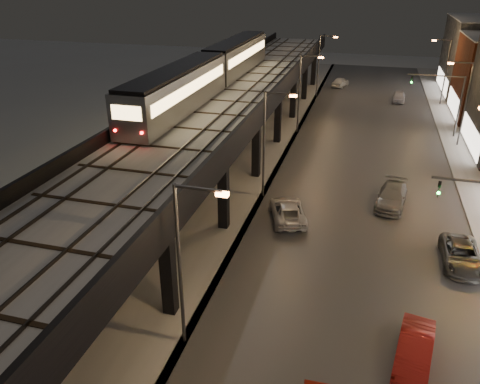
# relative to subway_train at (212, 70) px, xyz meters

# --- Properties ---
(road_surface) EXTENTS (17.00, 120.00, 0.06)m
(road_surface) POSITION_rel_subway_train_xyz_m (16.00, -6.15, -8.36)
(road_surface) COLOR #46474D
(road_surface) RESTS_ON ground
(under_viaduct_pavement) EXTENTS (11.00, 120.00, 0.06)m
(under_viaduct_pavement) POSITION_rel_subway_train_xyz_m (2.50, -6.15, -8.36)
(under_viaduct_pavement) COLOR #9FA1A8
(under_viaduct_pavement) RESTS_ON ground
(elevated_viaduct) EXTENTS (9.00, 100.00, 6.30)m
(elevated_viaduct) POSITION_rel_subway_train_xyz_m (2.50, -9.31, -2.78)
(elevated_viaduct) COLOR black
(elevated_viaduct) RESTS_ON ground
(viaduct_trackbed) EXTENTS (8.40, 100.00, 0.32)m
(viaduct_trackbed) POSITION_rel_subway_train_xyz_m (2.49, -9.18, -2.01)
(viaduct_trackbed) COLOR #B2B7C1
(viaduct_trackbed) RESTS_ON elevated_viaduct
(viaduct_parapet_streetside) EXTENTS (0.30, 100.00, 1.10)m
(viaduct_parapet_streetside) POSITION_rel_subway_train_xyz_m (6.85, -9.15, -1.54)
(viaduct_parapet_streetside) COLOR black
(viaduct_parapet_streetside) RESTS_ON elevated_viaduct
(viaduct_parapet_far) EXTENTS (0.30, 100.00, 1.10)m
(viaduct_parapet_far) POSITION_rel_subway_train_xyz_m (-1.85, -9.15, -1.54)
(viaduct_parapet_far) COLOR black
(viaduct_parapet_far) RESTS_ON elevated_viaduct
(streetlight_left_1) EXTENTS (2.57, 0.28, 9.00)m
(streetlight_left_1) POSITION_rel_subway_train_xyz_m (8.07, -28.15, -3.16)
(streetlight_left_1) COLOR #38383A
(streetlight_left_1) RESTS_ON ground
(streetlight_left_2) EXTENTS (2.57, 0.28, 9.00)m
(streetlight_left_2) POSITION_rel_subway_train_xyz_m (8.07, -10.15, -3.16)
(streetlight_left_2) COLOR #38383A
(streetlight_left_2) RESTS_ON ground
(streetlight_left_3) EXTENTS (2.57, 0.28, 9.00)m
(streetlight_left_3) POSITION_rel_subway_train_xyz_m (8.07, 7.85, -3.16)
(streetlight_left_3) COLOR #38383A
(streetlight_left_3) RESTS_ON ground
(streetlight_right_3) EXTENTS (2.56, 0.28, 9.00)m
(streetlight_right_3) POSITION_rel_subway_train_xyz_m (25.23, 7.85, -3.16)
(streetlight_right_3) COLOR #38383A
(streetlight_right_3) RESTS_ON ground
(streetlight_left_4) EXTENTS (2.57, 0.28, 9.00)m
(streetlight_left_4) POSITION_rel_subway_train_xyz_m (8.07, 25.85, -3.16)
(streetlight_left_4) COLOR #38383A
(streetlight_left_4) RESTS_ON ground
(streetlight_right_4) EXTENTS (2.56, 0.28, 9.00)m
(streetlight_right_4) POSITION_rel_subway_train_xyz_m (25.23, 25.85, -3.16)
(streetlight_right_4) COLOR #38383A
(streetlight_right_4) RESTS_ON ground
(traffic_light_rig_b) EXTENTS (6.10, 0.34, 7.00)m
(traffic_light_rig_b) POSITION_rel_subway_train_xyz_m (24.34, 10.85, -3.89)
(traffic_light_rig_b) COLOR #38383A
(traffic_light_rig_b) RESTS_ON ground
(subway_train) EXTENTS (2.99, 35.90, 3.57)m
(subway_train) POSITION_rel_subway_train_xyz_m (0.00, 0.00, 0.00)
(subway_train) COLOR gray
(subway_train) RESTS_ON viaduct_trackbed
(car_mid_silver) EXTENTS (3.87, 5.70, 1.45)m
(car_mid_silver) POSITION_rel_subway_train_xyz_m (10.58, -13.77, -7.67)
(car_mid_silver) COLOR silver
(car_mid_silver) RESTS_ON ground
(car_far_white) EXTENTS (2.83, 4.75, 1.51)m
(car_far_white) POSITION_rel_subway_train_xyz_m (10.76, 33.58, -7.64)
(car_far_white) COLOR white
(car_far_white) RESTS_ON ground
(car_onc_silver) EXTENTS (2.27, 4.71, 1.49)m
(car_onc_silver) POSITION_rel_subway_train_xyz_m (19.12, -26.43, -7.65)
(car_onc_silver) COLOR maroon
(car_onc_silver) RESTS_ON ground
(car_onc_dark) EXTENTS (2.32, 5.04, 1.40)m
(car_onc_dark) POSITION_rel_subway_train_xyz_m (22.52, -16.83, -7.69)
(car_onc_dark) COLOR #505254
(car_onc_dark) RESTS_ON ground
(car_onc_white) EXTENTS (2.90, 5.57, 1.54)m
(car_onc_white) POSITION_rel_subway_train_xyz_m (18.30, -9.12, -7.62)
(car_onc_white) COLOR gray
(car_onc_white) RESTS_ON ground
(car_onc_red) EXTENTS (1.98, 4.41, 1.47)m
(car_onc_red) POSITION_rel_subway_train_xyz_m (19.78, 26.03, -7.66)
(car_onc_red) COLOR silver
(car_onc_red) RESTS_ON ground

